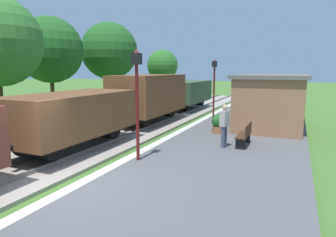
{
  "coord_description": "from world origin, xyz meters",
  "views": [
    {
      "loc": [
        5.61,
        -5.96,
        3.29
      ],
      "look_at": [
        0.99,
        4.65,
        1.37
      ],
      "focal_mm": 31.58,
      "sensor_mm": 36.0,
      "label": 1
    }
  ],
  "objects_px": {
    "station_hut": "(271,101)",
    "bench_near_hut": "(245,134)",
    "lamp_post_near": "(137,85)",
    "lamp_post_far": "(214,77)",
    "tree_field_distant": "(162,66)",
    "tree_trackside_far": "(50,50)",
    "tree_field_left": "(109,51)",
    "person_waiting": "(224,124)",
    "potted_planter": "(218,124)",
    "freight_train": "(121,106)"
  },
  "relations": [
    {
      "from": "station_hut",
      "to": "bench_near_hut",
      "type": "distance_m",
      "value": 4.91
    },
    {
      "from": "bench_near_hut",
      "to": "lamp_post_near",
      "type": "distance_m",
      "value": 4.97
    },
    {
      "from": "lamp_post_near",
      "to": "lamp_post_far",
      "type": "bearing_deg",
      "value": 90.0
    },
    {
      "from": "bench_near_hut",
      "to": "lamp_post_far",
      "type": "distance_m",
      "value": 7.45
    },
    {
      "from": "tree_field_distant",
      "to": "tree_trackside_far",
      "type": "bearing_deg",
      "value": -107.97
    },
    {
      "from": "station_hut",
      "to": "tree_trackside_far",
      "type": "distance_m",
      "value": 15.06
    },
    {
      "from": "tree_trackside_far",
      "to": "tree_field_left",
      "type": "bearing_deg",
      "value": 76.6
    },
    {
      "from": "person_waiting",
      "to": "tree_field_left",
      "type": "bearing_deg",
      "value": -22.9
    },
    {
      "from": "lamp_post_near",
      "to": "potted_planter",
      "type": "bearing_deg",
      "value": 74.7
    },
    {
      "from": "tree_field_left",
      "to": "tree_field_distant",
      "type": "distance_m",
      "value": 6.27
    },
    {
      "from": "station_hut",
      "to": "person_waiting",
      "type": "relative_size",
      "value": 3.39
    },
    {
      "from": "potted_planter",
      "to": "lamp_post_far",
      "type": "relative_size",
      "value": 0.25
    },
    {
      "from": "station_hut",
      "to": "potted_planter",
      "type": "bearing_deg",
      "value": -126.85
    },
    {
      "from": "freight_train",
      "to": "bench_near_hut",
      "type": "distance_m",
      "value": 6.32
    },
    {
      "from": "freight_train",
      "to": "tree_field_left",
      "type": "bearing_deg",
      "value": 127.1
    },
    {
      "from": "freight_train",
      "to": "lamp_post_far",
      "type": "xyz_separation_m",
      "value": [
        3.21,
        5.79,
        1.32
      ]
    },
    {
      "from": "station_hut",
      "to": "tree_field_distant",
      "type": "height_order",
      "value": "tree_field_distant"
    },
    {
      "from": "lamp_post_far",
      "to": "tree_trackside_far",
      "type": "xyz_separation_m",
      "value": [
        -11.17,
        -2.28,
        1.83
      ]
    },
    {
      "from": "station_hut",
      "to": "tree_field_left",
      "type": "height_order",
      "value": "tree_field_left"
    },
    {
      "from": "freight_train",
      "to": "person_waiting",
      "type": "distance_m",
      "value": 5.66
    },
    {
      "from": "station_hut",
      "to": "tree_field_distant",
      "type": "xyz_separation_m",
      "value": [
        -11.17,
        10.46,
        2.03
      ]
    },
    {
      "from": "tree_field_left",
      "to": "bench_near_hut",
      "type": "bearing_deg",
      "value": -36.4
    },
    {
      "from": "potted_planter",
      "to": "lamp_post_near",
      "type": "relative_size",
      "value": 0.25
    },
    {
      "from": "lamp_post_near",
      "to": "freight_train",
      "type": "bearing_deg",
      "value": 128.46
    },
    {
      "from": "freight_train",
      "to": "tree_trackside_far",
      "type": "distance_m",
      "value": 9.25
    },
    {
      "from": "potted_planter",
      "to": "tree_field_distant",
      "type": "relative_size",
      "value": 0.18
    },
    {
      "from": "freight_train",
      "to": "potted_planter",
      "type": "xyz_separation_m",
      "value": [
        4.66,
        1.24,
        -0.76
      ]
    },
    {
      "from": "potted_planter",
      "to": "tree_field_distant",
      "type": "height_order",
      "value": "tree_field_distant"
    },
    {
      "from": "station_hut",
      "to": "tree_trackside_far",
      "type": "bearing_deg",
      "value": -177.73
    },
    {
      "from": "station_hut",
      "to": "tree_field_left",
      "type": "distance_m",
      "value": 14.64
    },
    {
      "from": "lamp_post_near",
      "to": "tree_trackside_far",
      "type": "distance_m",
      "value": 13.61
    },
    {
      "from": "freight_train",
      "to": "lamp_post_near",
      "type": "xyz_separation_m",
      "value": [
        3.21,
        -4.04,
        1.32
      ]
    },
    {
      "from": "bench_near_hut",
      "to": "tree_trackside_far",
      "type": "relative_size",
      "value": 0.22
    },
    {
      "from": "station_hut",
      "to": "person_waiting",
      "type": "height_order",
      "value": "station_hut"
    },
    {
      "from": "potted_planter",
      "to": "bench_near_hut",
      "type": "bearing_deg",
      "value": -50.74
    },
    {
      "from": "lamp_post_far",
      "to": "tree_trackside_far",
      "type": "relative_size",
      "value": 0.53
    },
    {
      "from": "person_waiting",
      "to": "tree_field_left",
      "type": "relative_size",
      "value": 0.24
    },
    {
      "from": "person_waiting",
      "to": "lamp_post_far",
      "type": "height_order",
      "value": "lamp_post_far"
    },
    {
      "from": "lamp_post_near",
      "to": "tree_field_left",
      "type": "distance_m",
      "value": 16.37
    },
    {
      "from": "lamp_post_near",
      "to": "tree_field_distant",
      "type": "bearing_deg",
      "value": 112.19
    },
    {
      "from": "bench_near_hut",
      "to": "person_waiting",
      "type": "height_order",
      "value": "person_waiting"
    },
    {
      "from": "station_hut",
      "to": "tree_trackside_far",
      "type": "xyz_separation_m",
      "value": [
        -14.75,
        -0.58,
        2.98
      ]
    },
    {
      "from": "bench_near_hut",
      "to": "tree_field_left",
      "type": "relative_size",
      "value": 0.21
    },
    {
      "from": "potted_planter",
      "to": "tree_field_left",
      "type": "distance_m",
      "value": 14.26
    },
    {
      "from": "tree_field_left",
      "to": "tree_field_distant",
      "type": "relative_size",
      "value": 1.38
    },
    {
      "from": "station_hut",
      "to": "potted_planter",
      "type": "relative_size",
      "value": 6.33
    },
    {
      "from": "station_hut",
      "to": "lamp_post_far",
      "type": "distance_m",
      "value": 4.13
    },
    {
      "from": "station_hut",
      "to": "lamp_post_far",
      "type": "xyz_separation_m",
      "value": [
        -3.59,
        1.69,
        1.15
      ]
    },
    {
      "from": "bench_near_hut",
      "to": "tree_field_left",
      "type": "height_order",
      "value": "tree_field_left"
    },
    {
      "from": "bench_near_hut",
      "to": "freight_train",
      "type": "bearing_deg",
      "value": 173.72
    }
  ]
}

